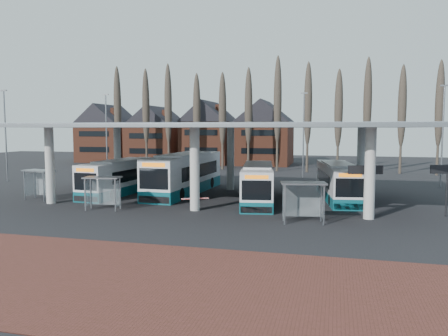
% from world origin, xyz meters
% --- Properties ---
extents(ground, '(140.00, 140.00, 0.00)m').
position_xyz_m(ground, '(0.00, 0.00, 0.00)').
color(ground, black).
rests_on(ground, ground).
extents(brick_strip, '(70.00, 10.00, 0.03)m').
position_xyz_m(brick_strip, '(0.00, -12.00, 0.01)').
color(brick_strip, '#592A23').
rests_on(brick_strip, ground).
extents(station_canopy, '(32.00, 16.00, 6.34)m').
position_xyz_m(station_canopy, '(0.00, 8.00, 5.68)').
color(station_canopy, beige).
rests_on(station_canopy, ground).
extents(poplar_row, '(45.10, 1.10, 14.50)m').
position_xyz_m(poplar_row, '(0.00, 33.00, 8.78)').
color(poplar_row, '#473D33').
rests_on(poplar_row, ground).
extents(townhouse_row, '(36.80, 10.30, 12.25)m').
position_xyz_m(townhouse_row, '(-15.75, 44.00, 5.94)').
color(townhouse_row, brown).
rests_on(townhouse_row, ground).
extents(lamp_post_a, '(0.80, 0.16, 10.17)m').
position_xyz_m(lamp_post_a, '(-18.00, 22.00, 5.34)').
color(lamp_post_a, slate).
rests_on(lamp_post_a, ground).
extents(lamp_post_b, '(0.80, 0.16, 10.17)m').
position_xyz_m(lamp_post_b, '(6.00, 26.00, 5.34)').
color(lamp_post_b, slate).
rests_on(lamp_post_b, ground).
extents(lamp_post_c, '(0.80, 0.16, 10.17)m').
position_xyz_m(lamp_post_c, '(20.00, 20.00, 5.34)').
color(lamp_post_c, slate).
rests_on(lamp_post_c, ground).
extents(lamp_post_d, '(0.80, 0.16, 10.17)m').
position_xyz_m(lamp_post_d, '(-26.00, 14.00, 5.34)').
color(lamp_post_d, slate).
rests_on(lamp_post_d, ground).
extents(bus_0, '(3.00, 11.25, 3.09)m').
position_xyz_m(bus_0, '(-9.07, 8.89, 1.46)').
color(bus_0, white).
rests_on(bus_0, ground).
extents(bus_1, '(3.27, 13.22, 3.65)m').
position_xyz_m(bus_1, '(-3.60, 10.57, 1.72)').
color(bus_1, white).
rests_on(bus_1, ground).
extents(bus_2, '(4.04, 11.19, 3.05)m').
position_xyz_m(bus_2, '(3.72, 7.54, 1.44)').
color(bus_2, white).
rests_on(bus_2, ground).
extents(bus_3, '(3.94, 11.17, 3.04)m').
position_xyz_m(bus_3, '(10.03, 10.44, 1.43)').
color(bus_3, white).
rests_on(bus_3, ground).
extents(shelter_0, '(2.89, 1.88, 2.48)m').
position_xyz_m(shelter_0, '(-14.00, 3.93, 1.80)').
color(shelter_0, gray).
rests_on(shelter_0, ground).
extents(shelter_1, '(2.77, 1.69, 2.42)m').
position_xyz_m(shelter_1, '(-6.58, 1.15, 1.76)').
color(shelter_1, gray).
rests_on(shelter_1, ground).
extents(shelter_2, '(2.98, 1.88, 2.58)m').
position_xyz_m(shelter_2, '(7.88, 0.28, 1.87)').
color(shelter_2, gray).
rests_on(shelter_2, ground).
extents(info_sign_0, '(2.29, 0.68, 3.47)m').
position_xyz_m(info_sign_0, '(11.76, 3.10, 2.91)').
color(info_sign_0, black).
rests_on(info_sign_0, ground).
extents(info_sign_1, '(2.28, 0.84, 3.50)m').
position_xyz_m(info_sign_1, '(17.08, 4.58, 2.94)').
color(info_sign_1, black).
rests_on(info_sign_1, ground).
extents(barrier, '(1.84, 0.97, 1.00)m').
position_xyz_m(barrier, '(0.02, 2.60, 0.77)').
color(barrier, black).
rests_on(barrier, ground).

